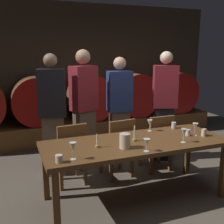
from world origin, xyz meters
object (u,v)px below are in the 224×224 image
wine_barrel_right (132,94)px  chair_center (119,145)px  wine_barrel_far_right (172,91)px  wine_glass_far_left (73,147)px  candle_right (134,136)px  wine_glass_far_right (195,126)px  candle_left (97,144)px  wine_glass_center (150,123)px  cup_far_right (204,132)px  cup_far_left (59,159)px  guest_far_right (164,106)px  chair_left (70,151)px  chair_right (158,140)px  pitcher (125,141)px  wine_barrel_left (36,100)px  wine_glass_left (147,142)px  guest_center_left (84,108)px  cup_center_left (188,133)px  wine_glass_right (184,132)px  guest_center_right (119,109)px  wine_barrel_center (88,97)px  cup_center_right (174,125)px  guest_far_left (53,115)px

wine_barrel_right → chair_center: size_ratio=1.06×
wine_barrel_far_right → wine_glass_far_left: (-3.06, -2.94, 0.01)m
candle_right → wine_glass_far_right: bearing=-5.6°
candle_left → wine_glass_center: 0.94m
candle_right → cup_far_right: bearing=-8.8°
cup_far_left → guest_far_right: bearing=33.2°
chair_center → chair_left: bearing=-7.7°
chair_right → pitcher: 1.24m
wine_barrel_left → chair_right: wine_barrel_left is taller
wine_glass_left → wine_glass_far_right: (0.85, 0.28, 0.02)m
guest_center_left → cup_center_left: 1.59m
cup_far_left → candle_left: bearing=29.7°
chair_center → wine_glass_right: bearing=112.3°
guest_center_right → wine_glass_right: (0.23, -1.43, -0.01)m
wine_barrel_center → wine_glass_right: (0.33, -2.90, 0.00)m
cup_center_right → chair_right: bearing=102.8°
cup_center_left → cup_far_right: 0.20m
wine_barrel_far_right → pitcher: size_ratio=5.53×
wine_barrel_left → wine_glass_center: (1.25, -2.34, -0.01)m
wine_barrel_center → chair_left: wine_barrel_center is taller
wine_barrel_far_right → candle_right: size_ratio=4.46×
wine_glass_far_left → cup_center_left: bearing=9.0°
wine_barrel_far_right → wine_glass_far_right: wine_barrel_far_right is taller
wine_glass_left → wine_glass_right: size_ratio=0.85×
chair_left → chair_right: size_ratio=1.00×
wine_barrel_left → cup_center_left: 3.14m
wine_glass_right → cup_far_left: 1.49m
wine_barrel_left → wine_glass_far_right: (1.70, -2.72, 0.00)m
wine_barrel_left → wine_barrel_right: (2.09, 0.00, 0.00)m
chair_center → pitcher: (-0.25, -0.79, 0.34)m
wine_barrel_center → wine_glass_far_left: bearing=-109.1°
wine_barrel_right → chair_left: wine_barrel_right is taller
wine_barrel_center → wine_glass_far_right: size_ratio=5.67×
pitcher → cup_far_left: pitcher is taller
chair_right → cup_far_left: 1.92m
candle_right → wine_glass_center: candle_right is taller
chair_right → guest_far_right: guest_far_right is taller
wine_glass_center → cup_center_right: size_ratio=1.79×
chair_right → wine_glass_center: bearing=42.4°
cup_far_left → guest_center_right: bearing=50.0°
wine_glass_left → cup_center_left: bearing=22.1°
cup_center_left → cup_far_right: size_ratio=0.85×
guest_far_left → cup_center_right: size_ratio=20.27×
wine_glass_left → wine_glass_center: 0.78m
wine_barrel_far_right → cup_center_left: wine_barrel_far_right is taller
guest_center_left → wine_glass_left: guest_center_left is taller
chair_center → candle_left: bearing=44.1°
guest_center_right → cup_center_right: size_ratio=19.56×
guest_center_left → cup_center_left: guest_center_left is taller
wine_barrel_right → wine_glass_far_left: size_ratio=5.17×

